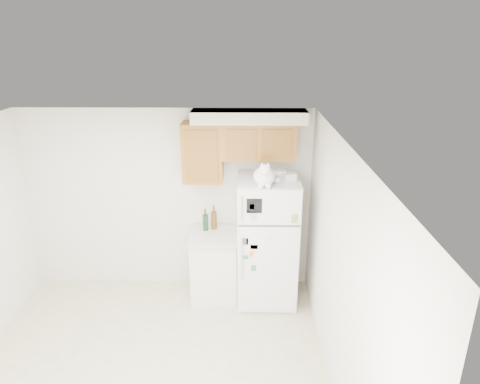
{
  "coord_description": "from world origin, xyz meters",
  "views": [
    {
      "loc": [
        1.04,
        -3.34,
        3.38
      ],
      "look_at": [
        0.97,
        1.55,
        1.55
      ],
      "focal_mm": 32.0,
      "sensor_mm": 36.0,
      "label": 1
    }
  ],
  "objects_px": {
    "base_counter": "(215,264)",
    "bottle_green": "(205,220)",
    "storage_box_front": "(289,177)",
    "refrigerator": "(267,241)",
    "bottle_amber": "(214,217)",
    "cat": "(264,176)",
    "storage_box_back": "(279,174)"
  },
  "relations": [
    {
      "from": "base_counter",
      "to": "bottle_green",
      "type": "xyz_separation_m",
      "value": [
        -0.12,
        0.11,
        0.61
      ]
    },
    {
      "from": "storage_box_back",
      "to": "bottle_green",
      "type": "xyz_separation_m",
      "value": [
        -0.93,
        0.13,
        -0.68
      ]
    },
    {
      "from": "base_counter",
      "to": "cat",
      "type": "bearing_deg",
      "value": -26.67
    },
    {
      "from": "cat",
      "to": "bottle_green",
      "type": "relative_size",
      "value": 1.53
    },
    {
      "from": "refrigerator",
      "to": "storage_box_front",
      "type": "relative_size",
      "value": 11.33
    },
    {
      "from": "cat",
      "to": "bottle_amber",
      "type": "height_order",
      "value": "cat"
    },
    {
      "from": "storage_box_front",
      "to": "cat",
      "type": "bearing_deg",
      "value": -173.52
    },
    {
      "from": "storage_box_front",
      "to": "refrigerator",
      "type": "bearing_deg",
      "value": 142.54
    },
    {
      "from": "base_counter",
      "to": "storage_box_back",
      "type": "bearing_deg",
      "value": -1.3
    },
    {
      "from": "base_counter",
      "to": "storage_box_front",
      "type": "xyz_separation_m",
      "value": [
        0.93,
        -0.13,
        1.28
      ]
    },
    {
      "from": "cat",
      "to": "storage_box_back",
      "type": "height_order",
      "value": "cat"
    },
    {
      "from": "refrigerator",
      "to": "bottle_green",
      "type": "relative_size",
      "value": 5.66
    },
    {
      "from": "storage_box_back",
      "to": "storage_box_front",
      "type": "bearing_deg",
      "value": -37.37
    },
    {
      "from": "base_counter",
      "to": "storage_box_front",
      "type": "bearing_deg",
      "value": -7.8
    },
    {
      "from": "base_counter",
      "to": "storage_box_front",
      "type": "distance_m",
      "value": 1.59
    },
    {
      "from": "base_counter",
      "to": "bottle_amber",
      "type": "xyz_separation_m",
      "value": [
        -0.01,
        0.16,
        0.62
      ]
    },
    {
      "from": "refrigerator",
      "to": "cat",
      "type": "xyz_separation_m",
      "value": [
        -0.06,
        -0.24,
        0.97
      ]
    },
    {
      "from": "cat",
      "to": "storage_box_front",
      "type": "bearing_deg",
      "value": 31.37
    },
    {
      "from": "refrigerator",
      "to": "bottle_amber",
      "type": "relative_size",
      "value": 5.23
    },
    {
      "from": "refrigerator",
      "to": "cat",
      "type": "distance_m",
      "value": 1.0
    },
    {
      "from": "bottle_green",
      "to": "storage_box_back",
      "type": "bearing_deg",
      "value": -7.69
    },
    {
      "from": "base_counter",
      "to": "bottle_green",
      "type": "relative_size",
      "value": 3.06
    },
    {
      "from": "refrigerator",
      "to": "storage_box_front",
      "type": "height_order",
      "value": "storage_box_front"
    },
    {
      "from": "storage_box_back",
      "to": "bottle_green",
      "type": "relative_size",
      "value": 0.6
    },
    {
      "from": "bottle_amber",
      "to": "bottle_green",
      "type": "bearing_deg",
      "value": -156.09
    },
    {
      "from": "cat",
      "to": "storage_box_front",
      "type": "height_order",
      "value": "cat"
    },
    {
      "from": "refrigerator",
      "to": "storage_box_front",
      "type": "bearing_deg",
      "value": -12.56
    },
    {
      "from": "refrigerator",
      "to": "storage_box_back",
      "type": "distance_m",
      "value": 0.91
    },
    {
      "from": "refrigerator",
      "to": "bottle_amber",
      "type": "bearing_deg",
      "value": 161.85
    },
    {
      "from": "base_counter",
      "to": "refrigerator",
      "type": "bearing_deg",
      "value": -6.09
    },
    {
      "from": "refrigerator",
      "to": "bottle_green",
      "type": "bearing_deg",
      "value": 167.38
    },
    {
      "from": "base_counter",
      "to": "bottle_amber",
      "type": "height_order",
      "value": "bottle_amber"
    }
  ]
}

